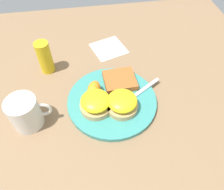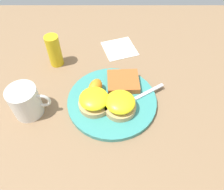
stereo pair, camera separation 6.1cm
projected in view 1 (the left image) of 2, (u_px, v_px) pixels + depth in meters
ground_plane at (112, 102)px, 0.64m from camera, size 1.10×1.10×0.00m
plate at (112, 101)px, 0.63m from camera, size 0.26×0.26×0.01m
sandwich_benedict_left at (96, 103)px, 0.59m from camera, size 0.09×0.09×0.05m
sandwich_benedict_right at (122, 103)px, 0.59m from camera, size 0.09×0.09×0.05m
hashbrown_patty at (120, 80)px, 0.66m from camera, size 0.10×0.09×0.02m
orange_wedge at (94, 90)px, 0.62m from camera, size 0.05×0.07×0.04m
fork at (132, 98)px, 0.63m from camera, size 0.17×0.12×0.00m
cup at (25, 113)px, 0.56m from camera, size 0.11×0.08×0.09m
napkin at (109, 48)px, 0.79m from camera, size 0.14×0.14×0.00m
condiment_bottle at (45, 57)px, 0.68m from camera, size 0.04×0.04×0.11m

